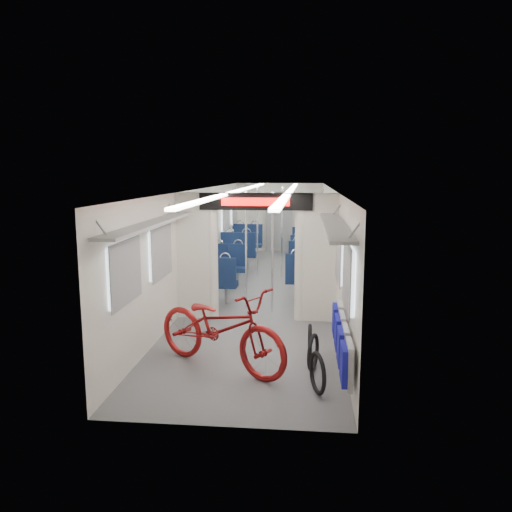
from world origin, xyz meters
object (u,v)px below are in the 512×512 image
(seat_bay_far_left, at_px, (243,244))
(stanchion_far_left, at_px, (257,232))
(bicycle, at_px, (221,327))
(bike_hoop_b, at_px, (313,354))
(seat_bay_near_right, at_px, (307,267))
(stanchion_far_right, at_px, (282,233))
(seat_bay_far_right, at_px, (307,246))
(flip_bench, at_px, (341,339))
(stanchion_near_left, at_px, (246,251))
(bike_hoop_c, at_px, (310,341))
(stanchion_near_right, at_px, (272,253))
(seat_bay_near_left, at_px, (222,270))
(bike_hoop_a, at_px, (317,375))

(seat_bay_far_left, xyz_separation_m, stanchion_far_left, (0.60, -1.87, 0.58))
(seat_bay_far_left, bearing_deg, bicycle, -85.11)
(bike_hoop_b, distance_m, seat_bay_near_right, 4.74)
(seat_bay_far_left, bearing_deg, stanchion_far_right, -57.73)
(seat_bay_far_right, height_order, stanchion_far_right, stanchion_far_right)
(flip_bench, height_order, seat_bay_near_right, seat_bay_near_right)
(flip_bench, bearing_deg, stanchion_near_left, 115.20)
(seat_bay_far_right, bearing_deg, bike_hoop_c, -89.73)
(seat_bay_near_right, xyz_separation_m, stanchion_near_left, (-1.20, -1.65, 0.61))
(stanchion_near_right, bearing_deg, bike_hoop_b, -75.24)
(bicycle, height_order, seat_bay_near_left, bicycle)
(seat_bay_near_left, xyz_separation_m, seat_bay_near_right, (1.87, 0.55, 0.01))
(seat_bay_near_right, relative_size, stanchion_near_right, 0.90)
(bike_hoop_a, bearing_deg, flip_bench, 48.88)
(stanchion_far_left, bearing_deg, stanchion_far_right, -6.68)
(bicycle, bearing_deg, seat_bay_near_left, 40.52)
(seat_bay_far_left, relative_size, stanchion_far_left, 1.00)
(bike_hoop_b, distance_m, bike_hoop_c, 0.58)
(seat_bay_far_left, relative_size, stanchion_far_right, 1.00)
(bike_hoop_a, bearing_deg, stanchion_near_left, 109.17)
(seat_bay_near_left, bearing_deg, stanchion_near_right, -48.59)
(bike_hoop_b, xyz_separation_m, seat_bay_far_left, (-1.94, 7.98, 0.34))
(seat_bay_near_right, relative_size, stanchion_far_right, 0.90)
(seat_bay_near_right, relative_size, stanchion_near_left, 0.90)
(stanchion_far_left, bearing_deg, bike_hoop_a, -78.53)
(stanchion_far_right, bearing_deg, stanchion_near_right, -90.53)
(stanchion_near_right, xyz_separation_m, stanchion_far_left, (-0.60, 3.29, 0.00))
(flip_bench, bearing_deg, stanchion_near_right, 108.88)
(bicycle, height_order, bike_hoop_b, bicycle)
(stanchion_far_right, bearing_deg, flip_bench, -80.60)
(bike_hoop_a, xyz_separation_m, stanchion_far_left, (-1.38, 6.82, 0.91))
(bicycle, xyz_separation_m, stanchion_near_right, (0.52, 2.84, 0.57))
(seat_bay_near_right, height_order, stanchion_far_right, stanchion_far_right)
(bike_hoop_a, relative_size, seat_bay_near_left, 0.26)
(bike_hoop_a, relative_size, stanchion_near_left, 0.23)
(seat_bay_near_left, distance_m, stanchion_far_right, 2.31)
(bicycle, bearing_deg, stanchion_near_left, 31.53)
(seat_bay_far_left, bearing_deg, seat_bay_far_right, 0.70)
(bike_hoop_a, distance_m, stanchion_near_left, 4.11)
(bicycle, height_order, bike_hoop_c, bicycle)
(stanchion_near_right, bearing_deg, seat_bay_near_right, 70.66)
(stanchion_far_left, bearing_deg, bicycle, -89.23)
(flip_bench, height_order, bike_hoop_a, flip_bench)
(flip_bench, bearing_deg, bicycle, 168.08)
(bike_hoop_c, distance_m, stanchion_far_left, 5.76)
(seat_bay_near_right, distance_m, stanchion_far_left, 1.97)
(seat_bay_near_right, bearing_deg, seat_bay_far_left, 119.87)
(flip_bench, height_order, seat_bay_far_right, seat_bay_far_right)
(bicycle, height_order, flip_bench, bicycle)
(seat_bay_near_left, bearing_deg, seat_bay_far_left, 90.00)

